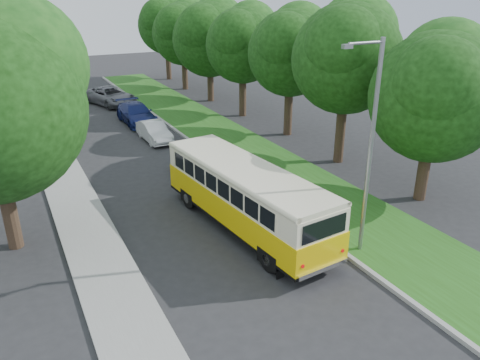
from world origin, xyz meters
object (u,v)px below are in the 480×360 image
car_white (154,132)px  lamppost_near (369,144)px  car_blue (137,114)px  lamppost_far (42,84)px  vintage_bus (245,198)px  car_silver (193,167)px  car_grey (111,96)px

car_white → lamppost_near: bearing=-83.2°
lamppost_near → car_blue: (-2.44, 22.08, -3.63)m
lamppost_far → vintage_bus: lamppost_far is taller
lamppost_near → vintage_bus: size_ratio=0.83×
car_silver → car_grey: car_grey is taller
car_silver → vintage_bus: bearing=-90.2°
lamppost_far → car_white: size_ratio=1.93×
car_grey → car_blue: bearing=-104.3°
vintage_bus → car_blue: 18.43m
lamppost_near → car_blue: bearing=96.3°
car_grey → car_silver: bearing=-107.1°
car_white → vintage_bus: bearing=-93.3°
car_blue → car_silver: bearing=-92.7°
lamppost_far → car_white: lamppost_far is taller
car_blue → car_grey: 6.96m
car_silver → car_white: size_ratio=1.02×
vintage_bus → car_grey: vintage_bus is taller
lamppost_near → car_grey: 29.39m
car_white → car_grey: car_grey is taller
car_white → car_grey: bearing=89.1°
vintage_bus → car_grey: (0.21, 25.37, -0.65)m
lamppost_far → car_grey: lamppost_far is taller
car_blue → car_grey: (-0.33, 6.96, 0.03)m
lamppost_far → car_white: 7.30m
vintage_bus → lamppost_far: bearing=106.1°
car_blue → car_grey: bearing=91.7°
vintage_bus → car_white: 13.64m
car_silver → lamppost_far: bearing=126.8°
lamppost_far → car_silver: bearing=-54.6°
car_silver → car_blue: bearing=89.7°
vintage_bus → car_silver: 6.27m
vintage_bus → car_white: bearing=82.7°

